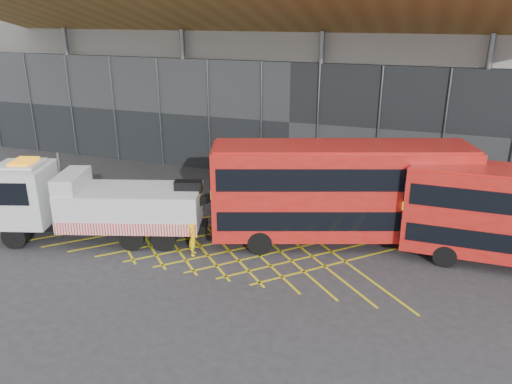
% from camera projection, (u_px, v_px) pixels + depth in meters
% --- Properties ---
extents(ground_plane, '(120.00, 120.00, 0.00)m').
position_uv_depth(ground_plane, '(193.00, 238.00, 26.20)').
color(ground_plane, '#2C2C2E').
extents(road_markings, '(19.96, 7.16, 0.01)m').
position_uv_depth(road_markings, '(221.00, 242.00, 25.70)').
color(road_markings, gold).
rests_on(road_markings, ground_plane).
extents(construction_building, '(55.00, 23.97, 18.00)m').
position_uv_depth(construction_building, '(314.00, 41.00, 38.83)').
color(construction_building, gray).
rests_on(construction_building, ground_plane).
extents(recovery_truck, '(12.28, 5.90, 4.32)m').
position_uv_depth(recovery_truck, '(91.00, 203.00, 25.42)').
color(recovery_truck, black).
rests_on(recovery_truck, ground_plane).
extents(bus_towed, '(12.91, 6.95, 5.16)m').
position_uv_depth(bus_towed, '(340.00, 190.00, 24.72)').
color(bus_towed, '#AD140F').
rests_on(bus_towed, ground_plane).
extents(worker, '(0.56, 0.69, 1.63)m').
position_uv_depth(worker, '(193.00, 239.00, 24.12)').
color(worker, yellow).
rests_on(worker, ground_plane).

